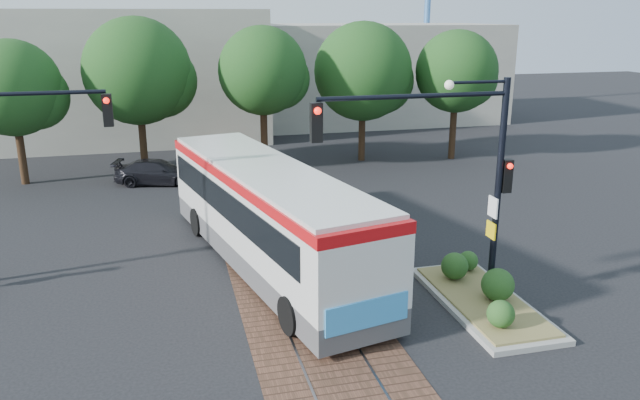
{
  "coord_description": "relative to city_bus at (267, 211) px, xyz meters",
  "views": [
    {
      "loc": [
        -3.44,
        -15.15,
        7.77
      ],
      "look_at": [
        1.6,
        4.77,
        1.6
      ],
      "focal_mm": 35.0,
      "sensor_mm": 36.0,
      "label": 1
    }
  ],
  "objects": [
    {
      "name": "trackbed",
      "position": [
        0.49,
        0.72,
        -1.81
      ],
      "size": [
        3.6,
        40.0,
        0.02
      ],
      "color": "brown",
      "rests_on": "ground"
    },
    {
      "name": "city_bus",
      "position": [
        0.0,
        0.0,
        0.0
      ],
      "size": [
        5.18,
        12.41,
        3.25
      ],
      "rotation": [
        0.0,
        0.0,
        0.22
      ],
      "color": "#4A4A4C",
      "rests_on": "ground"
    },
    {
      "name": "signal_pole_main",
      "position": [
        4.35,
        -4.09,
        2.34
      ],
      "size": [
        5.49,
        0.46,
        6.0
      ],
      "color": "black",
      "rests_on": "ground"
    },
    {
      "name": "traffic_island",
      "position": [
        5.31,
        -4.18,
        -1.48
      ],
      "size": [
        2.2,
        5.2,
        1.13
      ],
      "color": "gray",
      "rests_on": "ground"
    },
    {
      "name": "tree_row",
      "position": [
        1.7,
        13.14,
        3.04
      ],
      "size": [
        26.4,
        5.6,
        7.67
      ],
      "color": "#382314",
      "rests_on": "ground"
    },
    {
      "name": "parked_car",
      "position": [
        -3.38,
        11.13,
        -1.24
      ],
      "size": [
        4.25,
        2.48,
        1.16
      ],
      "primitive_type": "imported",
      "rotation": [
        0.0,
        0.0,
        1.34
      ],
      "color": "black",
      "rests_on": "ground"
    },
    {
      "name": "warehouses",
      "position": [
        -0.04,
        25.47,
        2.0
      ],
      "size": [
        40.0,
        13.0,
        8.0
      ],
      "color": "#ADA899",
      "rests_on": "ground"
    },
    {
      "name": "ground",
      "position": [
        0.49,
        -3.28,
        -1.81
      ],
      "size": [
        120.0,
        120.0,
        0.0
      ],
      "primitive_type": "plane",
      "color": "black",
      "rests_on": "ground"
    }
  ]
}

